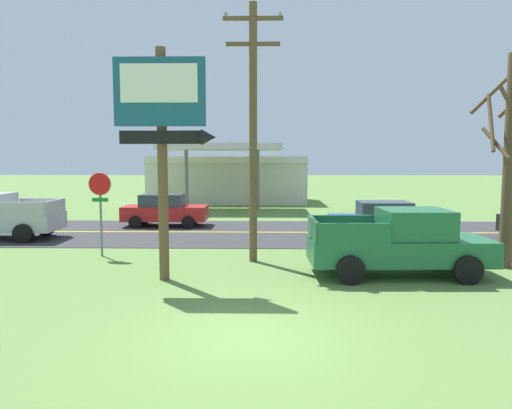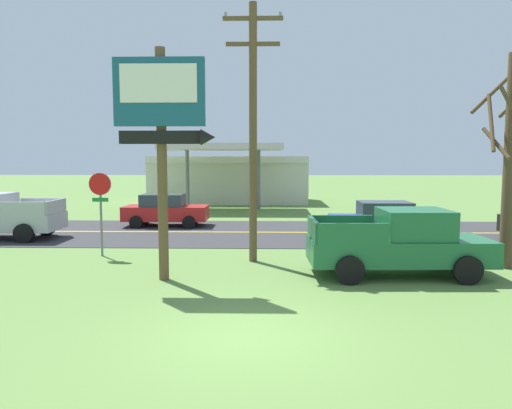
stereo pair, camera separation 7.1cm
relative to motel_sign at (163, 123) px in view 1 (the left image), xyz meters
name	(u,v)px [view 1 (the left image)]	position (x,y,z in m)	size (l,w,h in m)	color
ground_plane	(247,338)	(2.46, -4.24, -4.41)	(180.00, 180.00, 0.00)	#5B7F3D
road_asphalt	(258,232)	(2.46, 8.76, -4.40)	(140.00, 8.00, 0.02)	#333335
road_centre_line	(258,232)	(2.46, 8.76, -4.39)	(126.00, 0.20, 0.01)	gold
motel_sign	(163,123)	(0.00, 0.00, 0.00)	(2.76, 0.54, 6.45)	brown
stop_sign	(100,199)	(-2.97, 3.31, -2.38)	(0.80, 0.08, 2.95)	slate
utility_pole	(253,126)	(2.39, 2.60, 0.09)	(1.94, 0.26, 8.40)	brown
bare_tree	(510,154)	(10.38, 1.86, -0.84)	(2.33, 2.18, 6.76)	brown
gas_station	(229,177)	(-0.15, 24.39, -2.47)	(12.00, 11.50, 4.40)	beige
pickup_green_parked_on_lawn	(401,243)	(6.77, 0.75, -3.45)	(5.26, 2.36, 1.96)	#1E6038
car_red_mid_lane	(165,210)	(-2.33, 10.76, -3.58)	(4.20, 2.00, 1.64)	red
car_blue_far_lane	(381,221)	(7.65, 6.76, -3.58)	(4.20, 2.00, 1.64)	#233893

